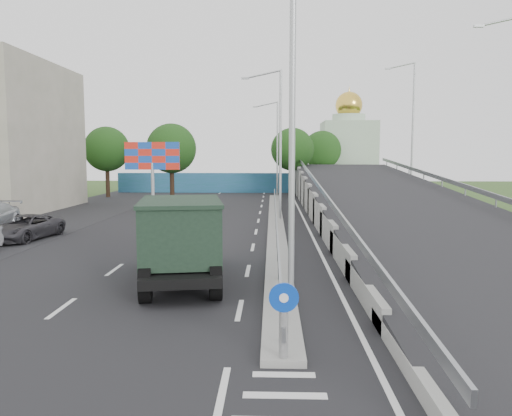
{
  "coord_description": "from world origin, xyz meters",
  "views": [
    {
      "loc": [
        -0.26,
        -8.21,
        4.56
      ],
      "look_at": [
        -0.97,
        13.97,
        2.2
      ],
      "focal_mm": 35.0,
      "sensor_mm": 36.0,
      "label": 1
    }
  ],
  "objects_px": {
    "sign_bollard": "(284,320)",
    "dump_truck": "(181,235)",
    "lamp_post_mid": "(278,137)",
    "billboard": "(152,160)",
    "lamp_post_far": "(276,143)",
    "lamp_post_near": "(285,110)",
    "church": "(348,149)",
    "parked_car_c": "(25,228)"
  },
  "relations": [
    {
      "from": "sign_bollard",
      "to": "dump_truck",
      "type": "relative_size",
      "value": 0.23
    },
    {
      "from": "lamp_post_mid",
      "to": "billboard",
      "type": "bearing_deg",
      "value": 167.62
    },
    {
      "from": "sign_bollard",
      "to": "lamp_post_mid",
      "type": "relative_size",
      "value": 0.17
    },
    {
      "from": "lamp_post_mid",
      "to": "lamp_post_far",
      "type": "bearing_deg",
      "value": 90.0
    },
    {
      "from": "lamp_post_near",
      "to": "billboard",
      "type": "height_order",
      "value": "lamp_post_near"
    },
    {
      "from": "billboard",
      "to": "dump_truck",
      "type": "relative_size",
      "value": 0.76
    },
    {
      "from": "church",
      "to": "billboard",
      "type": "bearing_deg",
      "value": -120.7
    },
    {
      "from": "lamp_post_mid",
      "to": "church",
      "type": "bearing_deg",
      "value": 73.78
    },
    {
      "from": "lamp_post_near",
      "to": "lamp_post_mid",
      "type": "bearing_deg",
      "value": 90.0
    },
    {
      "from": "lamp_post_mid",
      "to": "lamp_post_near",
      "type": "bearing_deg",
      "value": -90.0
    },
    {
      "from": "church",
      "to": "parked_car_c",
      "type": "height_order",
      "value": "church"
    },
    {
      "from": "sign_bollard",
      "to": "church",
      "type": "relative_size",
      "value": 0.12
    },
    {
      "from": "lamp_post_near",
      "to": "parked_car_c",
      "type": "distance_m",
      "value": 18.91
    },
    {
      "from": "billboard",
      "to": "dump_truck",
      "type": "xyz_separation_m",
      "value": [
        5.45,
        -18.45,
        -2.5
      ]
    },
    {
      "from": "lamp_post_mid",
      "to": "parked_car_c",
      "type": "xyz_separation_m",
      "value": [
        -13.7,
        -8.02,
        -5.14
      ]
    },
    {
      "from": "sign_bollard",
      "to": "lamp_post_near",
      "type": "xyz_separation_m",
      "value": [
        0.11,
        3.83,
        4.77
      ]
    },
    {
      "from": "church",
      "to": "billboard",
      "type": "height_order",
      "value": "church"
    },
    {
      "from": "sign_bollard",
      "to": "lamp_post_far",
      "type": "bearing_deg",
      "value": 89.86
    },
    {
      "from": "lamp_post_mid",
      "to": "parked_car_c",
      "type": "distance_m",
      "value": 16.69
    },
    {
      "from": "lamp_post_far",
      "to": "billboard",
      "type": "xyz_separation_m",
      "value": [
        -9.11,
        -18.0,
        -1.62
      ]
    },
    {
      "from": "sign_bollard",
      "to": "church",
      "type": "bearing_deg",
      "value": 80.19
    },
    {
      "from": "billboard",
      "to": "parked_car_c",
      "type": "distance_m",
      "value": 11.57
    },
    {
      "from": "sign_bollard",
      "to": "lamp_post_far",
      "type": "distance_m",
      "value": 44.08
    },
    {
      "from": "lamp_post_near",
      "to": "lamp_post_mid",
      "type": "relative_size",
      "value": 1.0
    },
    {
      "from": "lamp_post_far",
      "to": "parked_car_c",
      "type": "bearing_deg",
      "value": -116.06
    },
    {
      "from": "lamp_post_near",
      "to": "parked_car_c",
      "type": "relative_size",
      "value": 2.09
    },
    {
      "from": "billboard",
      "to": "parked_car_c",
      "type": "bearing_deg",
      "value": -114.62
    },
    {
      "from": "lamp_post_near",
      "to": "church",
      "type": "xyz_separation_m",
      "value": [
        9.89,
        54.0,
        -0.5
      ]
    },
    {
      "from": "lamp_post_far",
      "to": "parked_car_c",
      "type": "distance_m",
      "value": 31.61
    },
    {
      "from": "lamp_post_near",
      "to": "lamp_post_far",
      "type": "xyz_separation_m",
      "value": [
        0.0,
        40.0,
        0.0
      ]
    },
    {
      "from": "parked_car_c",
      "to": "church",
      "type": "bearing_deg",
      "value": 69.21
    },
    {
      "from": "church",
      "to": "lamp_post_far",
      "type": "bearing_deg",
      "value": -125.24
    },
    {
      "from": "church",
      "to": "sign_bollard",
      "type": "bearing_deg",
      "value": -99.81
    },
    {
      "from": "sign_bollard",
      "to": "billboard",
      "type": "relative_size",
      "value": 0.3
    },
    {
      "from": "lamp_post_far",
      "to": "dump_truck",
      "type": "bearing_deg",
      "value": -95.73
    },
    {
      "from": "sign_bollard",
      "to": "billboard",
      "type": "xyz_separation_m",
      "value": [
        -9.0,
        25.83,
        3.15
      ]
    },
    {
      "from": "lamp_post_mid",
      "to": "billboard",
      "type": "height_order",
      "value": "lamp_post_mid"
    },
    {
      "from": "sign_bollard",
      "to": "billboard",
      "type": "bearing_deg",
      "value": 109.21
    },
    {
      "from": "lamp_post_mid",
      "to": "parked_car_c",
      "type": "relative_size",
      "value": 2.09
    },
    {
      "from": "lamp_post_far",
      "to": "billboard",
      "type": "bearing_deg",
      "value": -116.84
    },
    {
      "from": "lamp_post_near",
      "to": "billboard",
      "type": "xyz_separation_m",
      "value": [
        -9.11,
        22.0,
        -1.62
      ]
    },
    {
      "from": "church",
      "to": "lamp_post_mid",
      "type": "bearing_deg",
      "value": -106.22
    }
  ]
}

